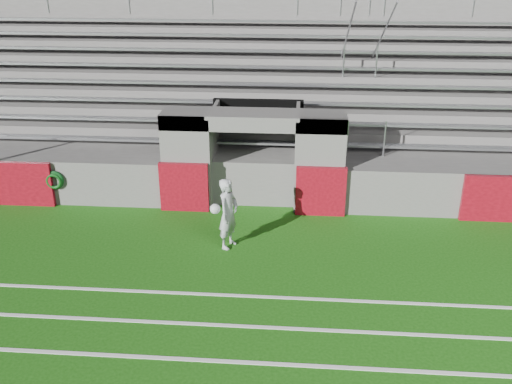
{
  "coord_description": "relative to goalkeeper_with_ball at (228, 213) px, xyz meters",
  "views": [
    {
      "loc": [
        1.19,
        -10.74,
        6.6
      ],
      "look_at": [
        0.2,
        1.8,
        1.1
      ],
      "focal_mm": 40.0,
      "sensor_mm": 36.0,
      "label": 1
    }
  ],
  "objects": [
    {
      "name": "stadium_structure",
      "position": [
        0.39,
        6.91,
        0.63
      ],
      "size": [
        26.0,
        8.48,
        5.42
      ],
      "color": "#585653",
      "rests_on": "ground"
    },
    {
      "name": "hose_coil",
      "position": [
        -4.94,
        1.87,
        -0.1
      ],
      "size": [
        0.53,
        0.14,
        0.53
      ],
      "color": "#0C3C14",
      "rests_on": "ground"
    },
    {
      "name": "ground",
      "position": [
        0.39,
        -1.06,
        -0.86
      ],
      "size": [
        90.0,
        90.0,
        0.0
      ],
      "primitive_type": "plane",
      "color": "#17500D",
      "rests_on": "ground"
    },
    {
      "name": "goalkeeper_with_ball",
      "position": [
        0.0,
        0.0,
        0.0
      ],
      "size": [
        0.72,
        0.73,
        1.71
      ],
      "color": "#ACB0B6",
      "rests_on": "ground"
    }
  ]
}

